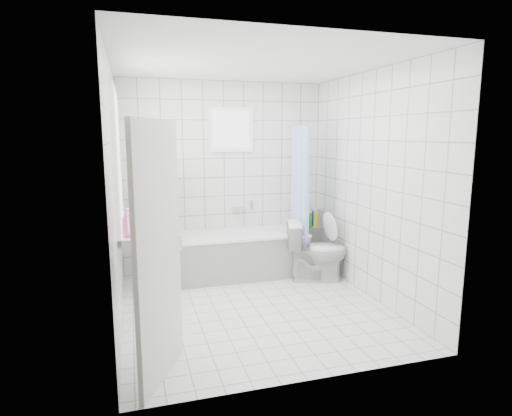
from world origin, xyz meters
name	(u,v)px	position (x,y,z in m)	size (l,w,h in m)	color
ground	(254,307)	(0.00, 0.00, 0.00)	(3.00, 3.00, 0.00)	white
ceiling	(254,63)	(0.00, 0.00, 2.60)	(3.00, 3.00, 0.00)	white
wall_back	(224,177)	(0.00, 1.50, 1.30)	(2.80, 0.02, 2.60)	white
wall_front	(312,216)	(0.00, -1.50, 1.30)	(2.80, 0.02, 2.60)	white
wall_left	(115,196)	(-1.40, 0.00, 1.30)	(0.02, 3.00, 2.60)	white
wall_right	(371,186)	(1.40, 0.00, 1.30)	(0.02, 3.00, 2.60)	white
window_left	(119,163)	(-1.35, 0.30, 1.60)	(0.01, 0.90, 1.40)	white
window_back	(232,130)	(0.10, 1.46, 1.95)	(0.50, 0.01, 0.50)	white
window_sill	(127,233)	(-1.31, 0.30, 0.86)	(0.18, 1.02, 0.08)	white
door	(159,254)	(-1.07, -1.12, 1.00)	(0.04, 0.80, 2.00)	silver
bathtub	(238,254)	(0.09, 1.12, 0.29)	(1.81, 0.77, 0.58)	white
partition_wall	(164,226)	(-0.88, 1.07, 0.75)	(0.15, 0.85, 1.50)	white
tiled_ledge	(311,244)	(1.27, 1.38, 0.28)	(0.40, 0.24, 0.55)	white
toilet	(317,251)	(1.03, 0.64, 0.39)	(0.44, 0.76, 0.78)	white
curtain_rod	(299,126)	(0.94, 1.10, 2.00)	(0.02, 0.02, 0.80)	silver
shower_curtain	(302,194)	(0.94, 0.97, 1.10)	(0.14, 0.48, 1.78)	#557FFB
tub_faucet	(239,209)	(0.19, 1.46, 0.85)	(0.18, 0.06, 0.06)	silver
sill_bottles	(128,221)	(-1.30, 0.18, 1.01)	(0.17, 0.77, 0.28)	white
ledge_bottles	(312,219)	(1.26, 1.35, 0.66)	(0.19, 0.19, 0.24)	#BC1636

